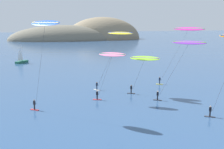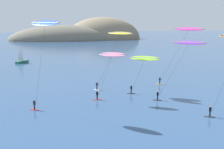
{
  "view_description": "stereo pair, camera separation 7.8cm",
  "coord_description": "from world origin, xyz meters",
  "px_view_note": "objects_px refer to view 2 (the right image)",
  "views": [
    {
      "loc": [
        -6.28,
        -19.17,
        14.15
      ],
      "look_at": [
        3.25,
        26.31,
        4.92
      ],
      "focal_mm": 45.0,
      "sensor_mm": 36.0,
      "label": 1
    },
    {
      "loc": [
        -6.2,
        -19.18,
        14.15
      ],
      "look_at": [
        3.25,
        26.31,
        4.92
      ],
      "focal_mm": 45.0,
      "sensor_mm": 36.0,
      "label": 2
    }
  ],
  "objects_px": {
    "sailboat_far": "(23,61)",
    "kitesurfer_purple": "(186,48)",
    "kitesurfer_magenta": "(186,34)",
    "kitesurfer_pink": "(111,58)",
    "kitesurfer_lime": "(144,60)",
    "kitesurfer_yellow": "(118,39)",
    "kitesurfer_blue": "(44,29)"
  },
  "relations": [
    {
      "from": "sailboat_far",
      "to": "kitesurfer_blue",
      "type": "xyz_separation_m",
      "value": [
        8.96,
        -53.16,
        12.03
      ]
    },
    {
      "from": "kitesurfer_blue",
      "to": "kitesurfer_pink",
      "type": "xyz_separation_m",
      "value": [
        10.71,
        4.3,
        -5.02
      ]
    },
    {
      "from": "kitesurfer_blue",
      "to": "kitesurfer_pink",
      "type": "bearing_deg",
      "value": 21.89
    },
    {
      "from": "kitesurfer_purple",
      "to": "kitesurfer_magenta",
      "type": "bearing_deg",
      "value": 63.84
    },
    {
      "from": "sailboat_far",
      "to": "kitesurfer_pink",
      "type": "height_order",
      "value": "kitesurfer_pink"
    },
    {
      "from": "sailboat_far",
      "to": "kitesurfer_purple",
      "type": "relative_size",
      "value": 0.53
    },
    {
      "from": "kitesurfer_blue",
      "to": "kitesurfer_magenta",
      "type": "xyz_separation_m",
      "value": [
        27.85,
        11.41,
        -1.45
      ]
    },
    {
      "from": "kitesurfer_lime",
      "to": "sailboat_far",
      "type": "bearing_deg",
      "value": 120.05
    },
    {
      "from": "kitesurfer_yellow",
      "to": "kitesurfer_lime",
      "type": "bearing_deg",
      "value": -24.23
    },
    {
      "from": "sailboat_far",
      "to": "kitesurfer_blue",
      "type": "relative_size",
      "value": 0.41
    },
    {
      "from": "kitesurfer_magenta",
      "to": "kitesurfer_purple",
      "type": "height_order",
      "value": "kitesurfer_magenta"
    },
    {
      "from": "kitesurfer_pink",
      "to": "sailboat_far",
      "type": "bearing_deg",
      "value": 111.93
    },
    {
      "from": "kitesurfer_yellow",
      "to": "kitesurfer_pink",
      "type": "height_order",
      "value": "kitesurfer_yellow"
    },
    {
      "from": "kitesurfer_yellow",
      "to": "kitesurfer_blue",
      "type": "relative_size",
      "value": 0.85
    },
    {
      "from": "sailboat_far",
      "to": "kitesurfer_purple",
      "type": "xyz_separation_m",
      "value": [
        31.56,
        -52.45,
        8.81
      ]
    },
    {
      "from": "kitesurfer_yellow",
      "to": "kitesurfer_lime",
      "type": "distance_m",
      "value": 6.33
    },
    {
      "from": "kitesurfer_lime",
      "to": "kitesurfer_magenta",
      "type": "distance_m",
      "value": 12.01
    },
    {
      "from": "kitesurfer_purple",
      "to": "kitesurfer_pink",
      "type": "bearing_deg",
      "value": 163.18
    },
    {
      "from": "kitesurfer_blue",
      "to": "sailboat_far",
      "type": "bearing_deg",
      "value": 99.57
    },
    {
      "from": "kitesurfer_magenta",
      "to": "kitesurfer_pink",
      "type": "relative_size",
      "value": 1.46
    },
    {
      "from": "kitesurfer_magenta",
      "to": "kitesurfer_lime",
      "type": "bearing_deg",
      "value": -158.34
    },
    {
      "from": "kitesurfer_lime",
      "to": "kitesurfer_pink",
      "type": "relative_size",
      "value": 0.86
    },
    {
      "from": "kitesurfer_purple",
      "to": "kitesurfer_pink",
      "type": "height_order",
      "value": "kitesurfer_purple"
    },
    {
      "from": "kitesurfer_lime",
      "to": "kitesurfer_purple",
      "type": "height_order",
      "value": "kitesurfer_purple"
    },
    {
      "from": "kitesurfer_blue",
      "to": "kitesurfer_purple",
      "type": "distance_m",
      "value": 22.84
    },
    {
      "from": "kitesurfer_yellow",
      "to": "kitesurfer_magenta",
      "type": "relative_size",
      "value": 0.94
    },
    {
      "from": "kitesurfer_lime",
      "to": "kitesurfer_yellow",
      "type": "bearing_deg",
      "value": 155.77
    },
    {
      "from": "kitesurfer_lime",
      "to": "kitesurfer_purple",
      "type": "xyz_separation_m",
      "value": [
        5.04,
        -6.61,
        2.87
      ]
    },
    {
      "from": "kitesurfer_pink",
      "to": "kitesurfer_purple",
      "type": "bearing_deg",
      "value": -16.82
    },
    {
      "from": "kitesurfer_yellow",
      "to": "kitesurfer_blue",
      "type": "xyz_separation_m",
      "value": [
        -13.05,
        -9.35,
        2.11
      ]
    },
    {
      "from": "kitesurfer_pink",
      "to": "kitesurfer_blue",
      "type": "bearing_deg",
      "value": -158.11
    },
    {
      "from": "kitesurfer_purple",
      "to": "kitesurfer_pink",
      "type": "xyz_separation_m",
      "value": [
        -11.89,
        3.59,
        -1.81
      ]
    }
  ]
}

